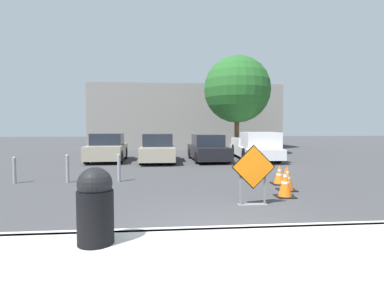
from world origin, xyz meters
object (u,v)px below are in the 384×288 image
Objects in this scene: road_closed_sign at (253,172)px; bollard_third at (14,169)px; traffic_cone_second at (287,178)px; parked_car_nearest at (107,148)px; bollard_second at (68,168)px; traffic_cone_third at (279,175)px; bollard_nearest at (119,167)px; parked_car_second at (158,149)px; pickup_truck at (256,147)px; trash_bin at (95,205)px; traffic_cone_nearest at (285,183)px; parked_car_third at (208,149)px.

road_closed_sign reaches higher than bollard_third.
road_closed_sign is at bearing -133.74° from traffic_cone_second.
parked_car_nearest reaches higher than bollard_second.
traffic_cone_second is 1.19× the size of traffic_cone_third.
road_closed_sign is 5.12m from bollard_nearest.
pickup_truck is at bearing -178.01° from parked_car_second.
bollard_third is at bearing 167.27° from traffic_cone_second.
pickup_truck is 5.87× the size of bollard_second.
trash_bin is 6.38m from bollard_second.
traffic_cone_third is at bearing 80.43° from traffic_cone_second.
traffic_cone_nearest is 0.19× the size of parked_car_nearest.
parked_car_nearest is 4.52× the size of bollard_third.
road_closed_sign is 1.96× the size of traffic_cone_second.
bollard_second is at bearing 44.81° from parked_car_third.
parked_car_second is 12.05m from trash_bin.
pickup_truck is 10.61m from bollard_second.
traffic_cone_second is 8.41m from pickup_truck.
bollard_second reaches higher than traffic_cone_nearest.
pickup_truck is at bearing 178.15° from parked_car_third.
bollard_nearest is (-1.21, -6.07, -0.19)m from parked_car_second.
parked_car_third is (5.63, -0.28, -0.04)m from parked_car_nearest.
parked_car_nearest reaches higher than parked_car_third.
trash_bin is at bearing 86.51° from parked_car_second.
parked_car_nearest reaches higher than traffic_cone_nearest.
road_closed_sign is 0.32× the size of parked_car_second.
traffic_cone_nearest is at bearing -115.87° from traffic_cone_second.
traffic_cone_nearest reaches higher than traffic_cone_second.
parked_car_second is 0.80× the size of pickup_truck.
parked_car_second is at bearing 86.82° from trash_bin.
pickup_truck reaches higher than parked_car_third.
parked_car_third is at bearing -176.48° from parked_car_second.
parked_car_third is (-1.18, 8.21, 0.30)m from traffic_cone_second.
pickup_truck is (2.79, 0.04, 0.06)m from parked_car_third.
parked_car_nearest is 4.21× the size of bollard_second.
trash_bin is 5.99m from bollard_nearest.
trash_bin is at bearing -84.82° from bollard_nearest.
parked_car_third is at bearing 47.42° from bollard_second.
bollard_nearest is 1.00× the size of bollard_second.
parked_car_nearest reaches higher than traffic_cone_third.
traffic_cone_nearest is 11.30m from parked_car_nearest.
parked_car_third is (0.33, 9.79, -0.13)m from road_closed_sign.
trash_bin is at bearing -133.88° from traffic_cone_third.
bollard_third is (-1.73, -0.00, -0.03)m from bollard_second.
parked_car_nearest is at bearing 99.74° from trash_bin.
traffic_cone_nearest is at bearing -18.42° from bollard_third.
traffic_cone_third is 0.70× the size of bollard_third.
traffic_cone_nearest is 0.14× the size of pickup_truck.
trash_bin is at bearing -143.08° from traffic_cone_nearest.
bollard_nearest is at bearing 78.42° from parked_car_second.
trash_bin is 7.18m from bollard_third.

